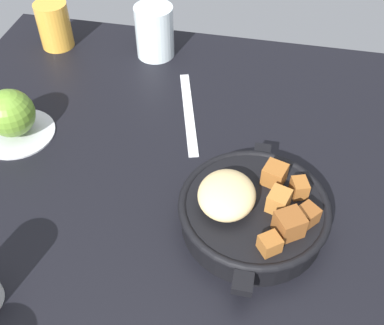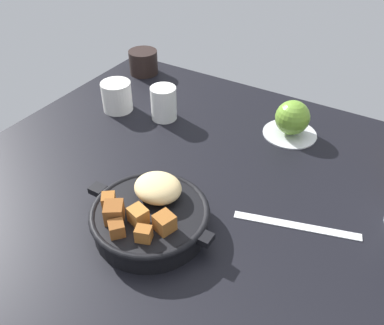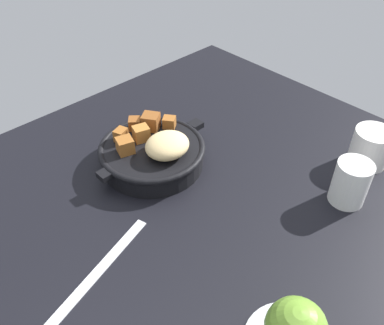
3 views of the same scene
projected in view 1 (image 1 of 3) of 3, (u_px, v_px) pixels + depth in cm
name	position (u px, v px, depth cm)	size (l,w,h in cm)	color
ground_plane	(158.00, 213.00, 66.48)	(93.48, 85.88, 2.40)	black
cast_iron_skillet	(252.00, 213.00, 61.22)	(24.30, 20.05, 8.01)	black
saucer_plate	(17.00, 133.00, 75.97)	(12.09, 12.09, 0.60)	#B7BABF
red_apple	(10.00, 113.00, 73.00)	(7.63, 7.63, 7.63)	olive
butter_knife	(188.00, 112.00, 79.77)	(21.56, 1.60, 0.36)	silver
juice_glass_amber	(54.00, 25.00, 91.23)	(6.37, 6.37, 8.98)	gold
water_glass_tall	(155.00, 32.00, 88.67)	(7.32, 7.32, 9.93)	silver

